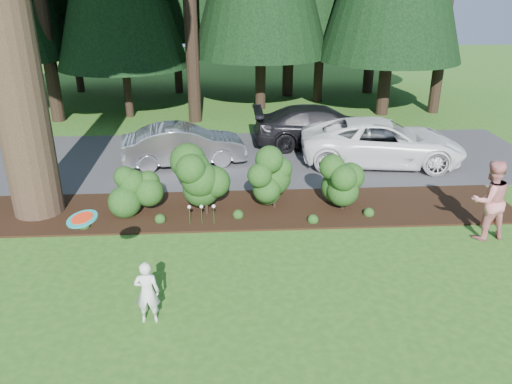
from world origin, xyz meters
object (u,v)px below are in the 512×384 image
child (147,292)px  frisbee (82,219)px  car_silver_wagon (184,145)px  car_white_suv (382,142)px  adult (489,200)px  car_dark_suv (321,126)px

child → frisbee: frisbee is taller
car_silver_wagon → child: bearing=170.2°
car_white_suv → car_silver_wagon: bearing=94.5°
car_silver_wagon → frisbee: size_ratio=7.94×
adult → car_white_suv: bearing=-86.8°
car_silver_wagon → adult: bearing=-136.4°
car_dark_suv → car_silver_wagon: bearing=109.9°
car_dark_suv → child: car_dark_suv is taller
car_white_suv → child: car_white_suv is taller
car_white_suv → frisbee: size_ratio=10.48×
car_dark_suv → adult: size_ratio=2.59×
car_white_suv → frisbee: (-7.42, -8.22, 1.40)m
car_white_suv → frisbee: bearing=145.1°
adult → child: bearing=13.2°
car_silver_wagon → car_dark_suv: (4.87, 1.76, 0.06)m
adult → frisbee: (-8.36, -2.94, 1.19)m
car_white_suv → adult: adult is taller
car_dark_suv → frisbee: size_ratio=9.88×
car_silver_wagon → frisbee: 8.70m
car_white_suv → child: size_ratio=4.39×
child → car_silver_wagon: bearing=-90.9°
car_silver_wagon → car_white_suv: 6.52m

